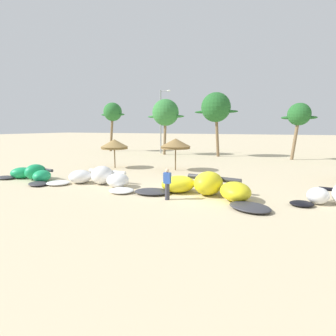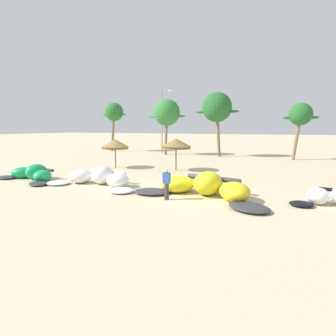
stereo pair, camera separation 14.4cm
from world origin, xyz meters
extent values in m
plane|color=beige|center=(0.00, 0.00, 0.00)|extent=(260.00, 260.00, 0.00)
ellipsoid|color=#333338|center=(-13.17, -1.31, 0.11)|extent=(1.69, 1.35, 0.22)
ellipsoid|color=#199E5B|center=(-12.28, -0.64, 0.40)|extent=(1.84, 1.85, 0.80)
ellipsoid|color=#199E5B|center=(-11.04, -0.54, 0.54)|extent=(1.33, 1.67, 1.08)
ellipsoid|color=#199E5B|center=(-9.89, -1.04, 0.40)|extent=(1.64, 1.84, 0.80)
ellipsoid|color=#333338|center=(-9.26, -1.96, 0.11)|extent=(1.86, 1.70, 0.22)
cylinder|color=#333338|center=(-10.95, -0.02, 0.65)|extent=(2.32, 0.59, 0.21)
cube|color=#333338|center=(-11.06, -0.69, 0.54)|extent=(0.92, 0.68, 0.04)
ellipsoid|color=white|center=(-8.21, -1.31, 0.12)|extent=(1.82, 1.75, 0.24)
ellipsoid|color=white|center=(-7.21, -0.35, 0.44)|extent=(1.98, 2.00, 0.89)
ellipsoid|color=white|center=(-5.69, -0.03, 0.60)|extent=(1.42, 1.53, 1.19)
ellipsoid|color=white|center=(-4.21, -0.47, 0.44)|extent=(1.95, 1.98, 0.89)
ellipsoid|color=white|center=(-3.29, -1.51, 0.12)|extent=(1.88, 1.82, 0.24)
cylinder|color=white|center=(-5.67, 0.49, 0.73)|extent=(2.89, 0.38, 0.26)
cube|color=white|center=(-5.70, -0.18, 0.60)|extent=(1.07, 0.57, 0.04)
ellipsoid|color=#333338|center=(-1.55, -1.10, 0.13)|extent=(2.22, 1.83, 0.26)
ellipsoid|color=yellow|center=(-0.32, -0.19, 0.48)|extent=(2.47, 2.47, 0.95)
ellipsoid|color=yellow|center=(1.39, -0.06, 0.64)|extent=(1.82, 2.21, 1.28)
ellipsoid|color=yellow|center=(2.96, -0.76, 0.48)|extent=(2.21, 2.44, 0.95)
ellipsoid|color=#333338|center=(3.81, -2.03, 0.13)|extent=(2.47, 2.29, 0.26)
cylinder|color=#333338|center=(1.51, 0.62, 0.79)|extent=(3.19, 0.83, 0.29)
cube|color=#333338|center=(1.36, -0.26, 0.64)|extent=(1.26, 0.90, 0.04)
ellipsoid|color=black|center=(6.01, -0.46, 0.11)|extent=(1.31, 1.22, 0.22)
ellipsoid|color=white|center=(6.73, 0.20, 0.41)|extent=(1.43, 1.45, 0.82)
cylinder|color=brown|center=(-8.94, 6.28, 0.96)|extent=(0.10, 0.10, 1.92)
cone|color=olive|center=(-8.94, 6.28, 2.26)|extent=(2.50, 2.50, 0.69)
cylinder|color=olive|center=(-8.94, 6.28, 1.82)|extent=(2.37, 2.37, 0.20)
cylinder|color=brown|center=(-3.32, 7.08, 1.03)|extent=(0.10, 0.10, 2.06)
cone|color=olive|center=(-3.32, 7.08, 2.40)|extent=(2.60, 2.60, 0.68)
cylinder|color=brown|center=(-3.32, 7.08, 1.96)|extent=(2.47, 2.47, 0.20)
cylinder|color=#383842|center=(-0.29, -1.91, 0.42)|extent=(0.24, 0.24, 0.85)
cube|color=#2D51A8|center=(-0.29, -1.91, 1.13)|extent=(0.36, 0.22, 0.56)
sphere|color=beige|center=(-0.29, -1.91, 1.52)|extent=(0.20, 0.20, 0.20)
cylinder|color=brown|center=(-19.15, 20.76, 2.99)|extent=(0.95, 0.36, 5.98)
sphere|color=#286B2D|center=(-18.85, 20.76, 5.97)|extent=(2.77, 2.77, 2.77)
ellipsoid|color=#286B2D|center=(-19.96, 20.76, 5.56)|extent=(1.94, 0.50, 0.36)
ellipsoid|color=#286B2D|center=(-17.74, 20.76, 5.56)|extent=(1.94, 0.50, 0.36)
cylinder|color=#7F6647|center=(-9.47, 19.03, 2.80)|extent=(0.56, 0.36, 5.61)
sphere|color=#337A38|center=(-9.38, 19.03, 5.60)|extent=(3.51, 3.51, 3.51)
ellipsoid|color=#337A38|center=(-10.78, 19.03, 5.07)|extent=(2.46, 0.50, 0.36)
ellipsoid|color=#337A38|center=(-7.97, 19.03, 5.07)|extent=(2.46, 0.50, 0.36)
cylinder|color=brown|center=(-2.54, 19.52, 3.06)|extent=(0.80, 0.36, 6.14)
sphere|color=#236028|center=(-2.77, 19.52, 6.13)|extent=(3.66, 3.66, 3.66)
ellipsoid|color=#236028|center=(-4.23, 19.52, 5.58)|extent=(2.56, 0.50, 0.36)
ellipsoid|color=#236028|center=(-1.30, 19.52, 5.58)|extent=(2.56, 0.50, 0.36)
cylinder|color=#7F6647|center=(6.41, 19.39, 2.55)|extent=(0.81, 0.36, 5.12)
sphere|color=#236028|center=(6.64, 19.39, 5.10)|extent=(2.49, 2.49, 2.49)
ellipsoid|color=#236028|center=(5.64, 19.39, 4.73)|extent=(1.74, 0.50, 0.36)
ellipsoid|color=#236028|center=(7.63, 19.39, 4.73)|extent=(1.74, 0.50, 0.36)
cylinder|color=gray|center=(-10.84, 20.70, 4.38)|extent=(0.18, 0.18, 8.76)
cylinder|color=gray|center=(-10.23, 20.70, 8.61)|extent=(1.22, 0.10, 0.10)
ellipsoid|color=silver|center=(-9.62, 20.70, 8.61)|extent=(0.56, 0.24, 0.20)
camera|label=1|loc=(4.92, -14.23, 3.69)|focal=28.70mm
camera|label=2|loc=(5.05, -14.17, 3.69)|focal=28.70mm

